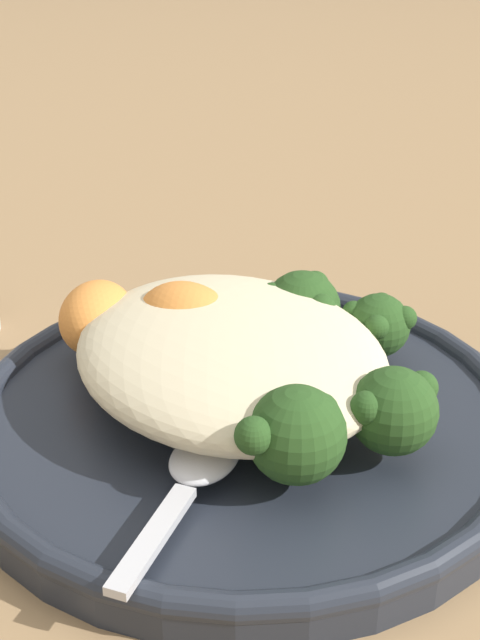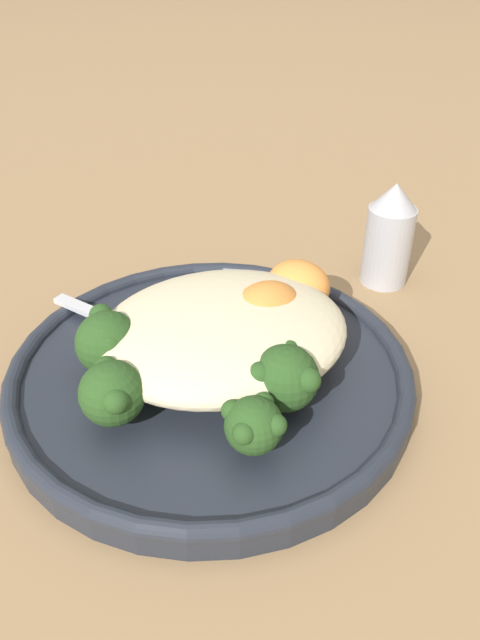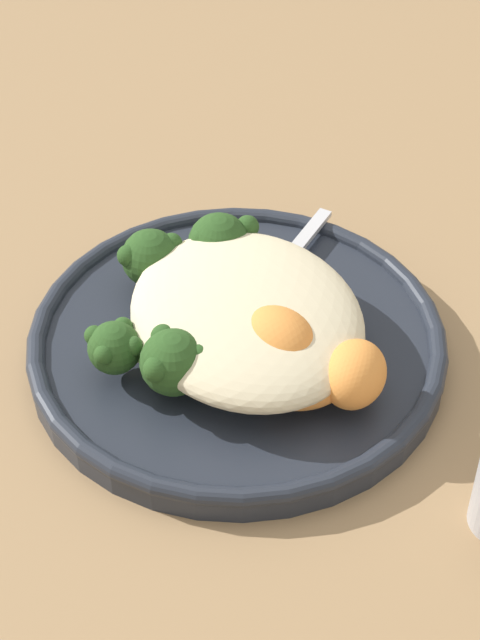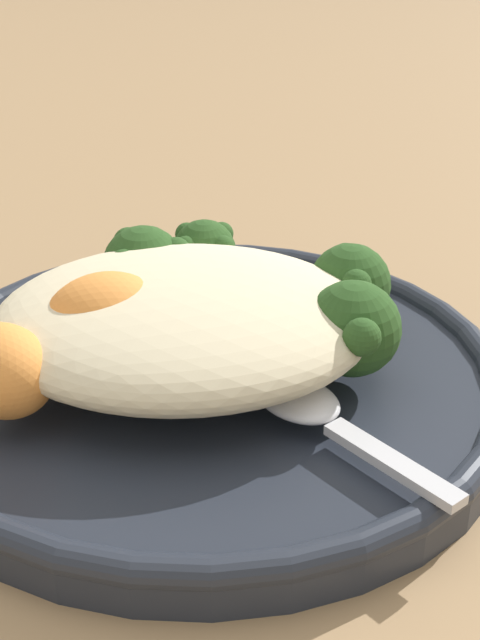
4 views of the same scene
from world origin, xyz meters
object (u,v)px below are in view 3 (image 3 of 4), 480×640
object	(u,v)px
broccoli_stalk_1	(171,274)
sweet_potato_chunk_2	(278,344)
sweet_potato_chunk_0	(354,374)
broccoli_stalk_0	(229,256)
broccoli_stalk_3	(184,359)
spoon	(280,266)
plate	(239,346)
quinoa_mound	(246,316)
sweet_potato_chunk_1	(305,375)
broccoli_stalk_2	(147,345)

from	to	relation	value
broccoli_stalk_1	sweet_potato_chunk_2	world-z (taller)	sweet_potato_chunk_2
sweet_potato_chunk_0	sweet_potato_chunk_2	bearing A→B (deg)	-140.67
broccoli_stalk_0	sweet_potato_chunk_0	size ratio (longest dim) A/B	2.42
broccoli_stalk_3	broccoli_stalk_0	bearing A→B (deg)	-143.24
broccoli_stalk_0	broccoli_stalk_3	bearing A→B (deg)	151.47
spoon	plate	bearing A→B (deg)	-175.32
spoon	sweet_potato_chunk_0	bearing A→B (deg)	-132.51
sweet_potato_chunk_0	quinoa_mound	bearing A→B (deg)	-152.22
broccoli_stalk_0	broccoli_stalk_3	distance (m)	0.10
broccoli_stalk_0	sweet_potato_chunk_1	xyz separation A→B (m)	(0.11, -0.00, -0.00)
sweet_potato_chunk_0	sweet_potato_chunk_2	world-z (taller)	sweet_potato_chunk_2
quinoa_mound	sweet_potato_chunk_2	xyz separation A→B (m)	(0.03, 0.01, 0.00)
broccoli_stalk_2	broccoli_stalk_0	bearing A→B (deg)	-135.38
quinoa_mound	broccoli_stalk_0	distance (m)	0.06
sweet_potato_chunk_1	plate	bearing A→B (deg)	-167.23
broccoli_stalk_0	spoon	size ratio (longest dim) A/B	1.24
quinoa_mound	sweet_potato_chunk_0	size ratio (longest dim) A/B	3.52
quinoa_mound	spoon	distance (m)	0.07
plate	broccoli_stalk_3	world-z (taller)	broccoli_stalk_3
sweet_potato_chunk_2	broccoli_stalk_1	bearing A→B (deg)	-160.77
quinoa_mound	plate	bearing A→B (deg)	-162.21
quinoa_mound	broccoli_stalk_3	xyz separation A→B (m)	(0.02, -0.05, -0.00)
sweet_potato_chunk_2	plate	bearing A→B (deg)	-168.36
plate	quinoa_mound	world-z (taller)	quinoa_mound
plate	spoon	size ratio (longest dim) A/B	2.93
sweet_potato_chunk_2	spoon	size ratio (longest dim) A/B	0.60
broccoli_stalk_1	sweet_potato_chunk_0	size ratio (longest dim) A/B	2.50
quinoa_mound	sweet_potato_chunk_1	world-z (taller)	quinoa_mound
quinoa_mound	sweet_potato_chunk_1	bearing A→B (deg)	12.19
plate	broccoli_stalk_2	world-z (taller)	broccoli_stalk_2
broccoli_stalk_0	sweet_potato_chunk_1	size ratio (longest dim) A/B	1.86
broccoli_stalk_1	plate	bearing A→B (deg)	-179.48
plate	sweet_potato_chunk_1	bearing A→B (deg)	12.77
broccoli_stalk_1	broccoli_stalk_3	bearing A→B (deg)	140.42
sweet_potato_chunk_2	broccoli_stalk_3	bearing A→B (deg)	-104.62
sweet_potato_chunk_1	sweet_potato_chunk_2	xyz separation A→B (m)	(-0.02, -0.01, 0.01)
plate	broccoli_stalk_3	xyz separation A→B (m)	(0.02, -0.05, 0.03)
quinoa_mound	broccoli_stalk_3	world-z (taller)	same
broccoli_stalk_0	sweet_potato_chunk_2	xyz separation A→B (m)	(0.09, -0.01, 0.00)
broccoli_stalk_1	spoon	world-z (taller)	broccoli_stalk_1
broccoli_stalk_3	sweet_potato_chunk_0	xyz separation A→B (m)	(0.05, 0.08, 0.00)
plate	sweet_potato_chunk_0	distance (m)	0.09
sweet_potato_chunk_0	sweet_potato_chunk_1	world-z (taller)	sweet_potato_chunk_0
sweet_potato_chunk_1	spoon	size ratio (longest dim) A/B	0.67
sweet_potato_chunk_0	spoon	bearing A→B (deg)	174.75
broccoli_stalk_2	sweet_potato_chunk_0	distance (m)	0.12
plate	broccoli_stalk_1	size ratio (longest dim) A/B	2.29
broccoli_stalk_2	broccoli_stalk_3	distance (m)	0.03
plate	broccoli_stalk_1	xyz separation A→B (m)	(-0.05, -0.02, 0.03)
quinoa_mound	sweet_potato_chunk_2	distance (m)	0.03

